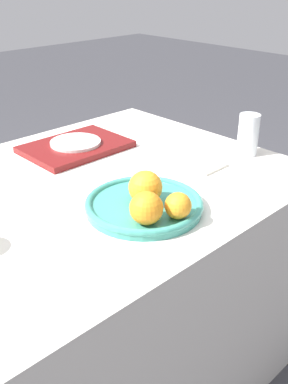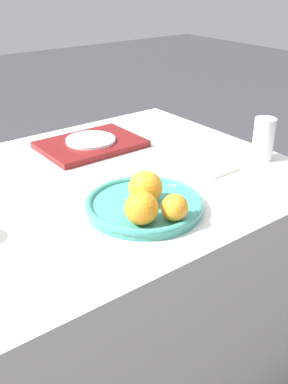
{
  "view_description": "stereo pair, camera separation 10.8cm",
  "coord_description": "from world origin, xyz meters",
  "views": [
    {
      "loc": [
        -0.5,
        -0.91,
        1.26
      ],
      "look_at": [
        0.16,
        -0.22,
        0.77
      ],
      "focal_mm": 42.0,
      "sensor_mm": 36.0,
      "label": 1
    },
    {
      "loc": [
        -0.42,
        -0.98,
        1.26
      ],
      "look_at": [
        0.16,
        -0.22,
        0.77
      ],
      "focal_mm": 42.0,
      "sensor_mm": 36.0,
      "label": 2
    }
  ],
  "objects": [
    {
      "name": "water_glass",
      "position": [
        0.65,
        -0.18,
        0.78
      ],
      "size": [
        0.06,
        0.06,
        0.13
      ],
      "color": "silver",
      "rests_on": "table"
    },
    {
      "name": "orange_0",
      "position": [
        0.17,
        -0.22,
        0.78
      ],
      "size": [
        0.08,
        0.08,
        0.08
      ],
      "color": "orange",
      "rests_on": "fruit_platter"
    },
    {
      "name": "orange_2",
      "position": [
        0.17,
        -0.32,
        0.77
      ],
      "size": [
        0.06,
        0.06,
        0.06
      ],
      "color": "orange",
      "rests_on": "fruit_platter"
    },
    {
      "name": "serving_tray",
      "position": [
        0.28,
        0.23,
        0.73
      ],
      "size": [
        0.32,
        0.23,
        0.02
      ],
      "color": "maroon",
      "rests_on": "table"
    },
    {
      "name": "napkin",
      "position": [
        0.48,
        -0.15,
        0.72
      ],
      "size": [
        0.11,
        0.11,
        0.01
      ],
      "color": "silver",
      "rests_on": "table"
    },
    {
      "name": "table",
      "position": [
        0.0,
        0.0,
        0.36
      ],
      "size": [
        1.46,
        0.89,
        0.72
      ],
      "color": "silver",
      "rests_on": "ground_plane"
    },
    {
      "name": "side_plate",
      "position": [
        0.28,
        0.23,
        0.74
      ],
      "size": [
        0.16,
        0.16,
        0.01
      ],
      "color": "silver",
      "rests_on": "serving_tray"
    },
    {
      "name": "fruit_platter",
      "position": [
        0.16,
        -0.22,
        0.73
      ],
      "size": [
        0.29,
        0.29,
        0.03
      ],
      "color": "teal",
      "rests_on": "table"
    },
    {
      "name": "orange_1",
      "position": [
        0.1,
        -0.29,
        0.77
      ],
      "size": [
        0.08,
        0.08,
        0.08
      ],
      "color": "orange",
      "rests_on": "fruit_platter"
    }
  ]
}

